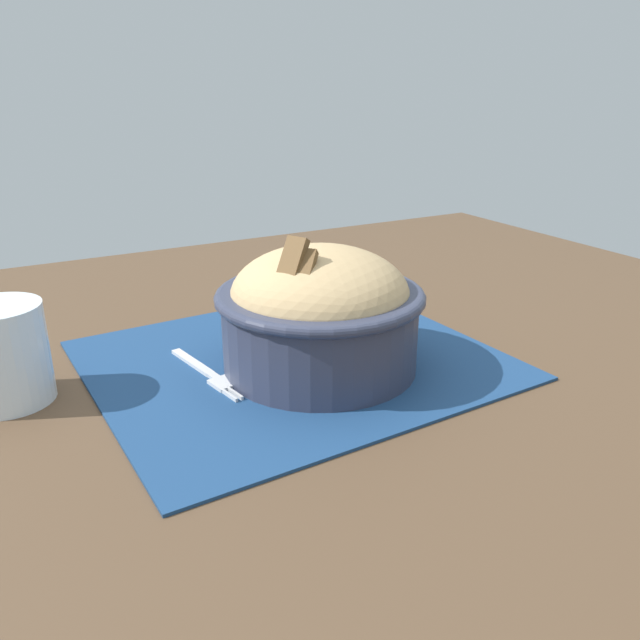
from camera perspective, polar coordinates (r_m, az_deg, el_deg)
The scene contains 5 objects.
table at distance 0.71m, azimuth -3.03°, elevation -6.96°, with size 1.34×0.98×0.71m.
placemat at distance 0.66m, azimuth -2.41°, elevation -3.62°, with size 0.39×0.35×0.00m, color navy.
bowl at distance 0.61m, azimuth -0.02°, elevation 0.89°, with size 0.23×0.23×0.14m.
fork at distance 0.62m, azimuth -9.78°, elevation -4.89°, with size 0.04×0.14×0.00m.
drinking_glass at distance 0.63m, azimuth -26.63°, elevation -3.26°, with size 0.08×0.08×0.09m.
Camera 1 is at (0.27, 0.56, 0.98)m, focal length 35.46 mm.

